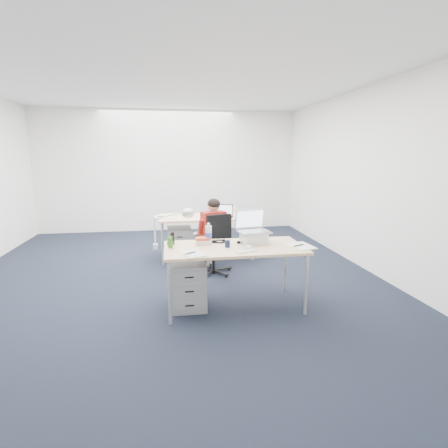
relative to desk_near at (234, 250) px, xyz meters
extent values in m
plane|color=black|center=(-0.70, 1.03, -0.68)|extent=(7.00, 7.00, 0.00)
cube|color=white|center=(-0.70, 4.53, 0.72)|extent=(6.00, 0.02, 2.80)
cube|color=white|center=(-0.70, -2.47, 0.72)|extent=(6.00, 0.02, 2.80)
cube|color=white|center=(2.30, 1.03, 0.72)|extent=(0.02, 7.00, 2.80)
cube|color=white|center=(-0.70, 1.03, 2.12)|extent=(6.00, 7.00, 0.01)
cube|color=#DCAF7F|center=(0.00, 0.00, 0.03)|extent=(1.60, 0.80, 0.03)
cylinder|color=#B7BABC|center=(-0.75, -0.35, -0.33)|extent=(0.04, 0.04, 0.70)
cylinder|color=#B7BABC|center=(0.75, -0.35, -0.33)|extent=(0.04, 0.04, 0.70)
cylinder|color=#B7BABC|center=(-0.75, 0.35, -0.33)|extent=(0.04, 0.04, 0.70)
cylinder|color=#B7BABC|center=(0.75, 0.35, -0.33)|extent=(0.04, 0.04, 0.70)
cube|color=#DCAF7F|center=(-0.10, 2.09, 0.03)|extent=(1.60, 0.80, 0.03)
cylinder|color=#B7BABC|center=(-0.85, 1.74, -0.33)|extent=(0.04, 0.04, 0.70)
cylinder|color=#B7BABC|center=(0.65, 1.74, -0.33)|extent=(0.04, 0.04, 0.70)
cylinder|color=#B7BABC|center=(-0.85, 2.44, -0.33)|extent=(0.04, 0.04, 0.70)
cylinder|color=#B7BABC|center=(0.65, 2.44, -0.33)|extent=(0.04, 0.04, 0.70)
cylinder|color=black|center=(-0.09, 1.22, -0.46)|extent=(0.04, 0.04, 0.36)
cube|color=black|center=(-0.09, 1.22, -0.27)|extent=(0.50, 0.50, 0.06)
cube|color=black|center=(-0.02, 1.03, 0.02)|extent=(0.38, 0.16, 0.45)
cube|color=#AA2218|center=(-0.08, 1.23, 0.02)|extent=(0.40, 0.30, 0.49)
sphere|color=tan|center=(-0.08, 1.23, 0.35)|extent=(0.19, 0.19, 0.19)
cube|color=#949799|center=(-0.53, 0.08, -0.41)|extent=(0.40, 0.50, 0.55)
cube|color=#949799|center=(-0.57, 2.04, -0.41)|extent=(0.40, 0.50, 0.55)
cube|color=white|center=(0.09, -0.23, 0.05)|extent=(0.27, 0.18, 0.01)
ellipsoid|color=white|center=(0.15, -0.11, 0.06)|extent=(0.08, 0.11, 0.04)
cylinder|color=#162245|center=(-0.08, -0.02, 0.10)|extent=(0.06, 0.06, 0.10)
cylinder|color=silver|center=(-0.28, 0.18, 0.17)|extent=(0.08, 0.08, 0.25)
cube|color=silver|center=(-0.35, 0.16, 0.09)|extent=(0.21, 0.19, 0.08)
cube|color=black|center=(-0.70, 0.22, 0.12)|extent=(0.04, 0.03, 0.14)
cube|color=#F5FC91|center=(-0.50, -0.25, 0.05)|extent=(0.29, 0.35, 0.01)
cube|color=#F5FC91|center=(0.75, -0.13, 0.05)|extent=(0.29, 0.38, 0.01)
cylinder|color=white|center=(0.44, 2.34, 0.10)|extent=(0.10, 0.10, 0.11)
cube|color=white|center=(-0.85, 2.09, 0.05)|extent=(0.27, 0.36, 0.01)
camera|label=1|loc=(-0.74, -3.83, 1.08)|focal=28.00mm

